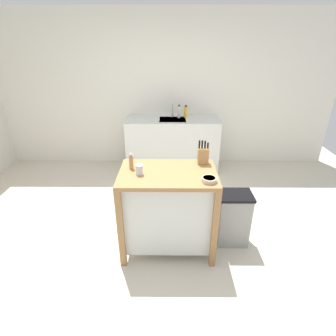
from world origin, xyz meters
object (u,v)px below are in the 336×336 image
pepper_grinder (131,162)px  sink_faucet (173,111)px  knife_block (203,155)px  bottle_hand_soap (179,112)px  trash_bin (233,218)px  drinking_cup (139,170)px  kitchen_island (168,207)px  bottle_spray_cleaner (186,112)px  bowl_stoneware_deep (209,179)px

pepper_grinder → sink_faucet: (0.44, 2.11, 0.01)m
knife_block → bottle_hand_soap: 1.93m
trash_bin → drinking_cup: bearing=-172.6°
trash_bin → kitchen_island: bearing=-173.5°
bottle_spray_cleaner → kitchen_island: bearing=-97.7°
drinking_cup → trash_bin: drinking_cup is taller
bowl_stoneware_deep → sink_faucet: size_ratio=0.64×
pepper_grinder → bottle_spray_cleaner: 2.16m
bowl_stoneware_deep → trash_bin: size_ratio=0.22×
pepper_grinder → sink_faucet: 2.15m
drinking_cup → bottle_spray_cleaner: (0.57, 2.19, 0.03)m
trash_bin → bottle_spray_cleaner: bearing=102.0°
drinking_cup → bottle_spray_cleaner: 2.26m
knife_block → pepper_grinder: (-0.74, -0.14, -0.01)m
drinking_cup → trash_bin: (1.00, 0.13, -0.66)m
knife_block → bottle_spray_cleaner: bearing=92.3°
kitchen_island → bottle_hand_soap: size_ratio=4.42×
bowl_stoneware_deep → kitchen_island: bearing=153.2°
sink_faucet → bottle_spray_cleaner: 0.23m
kitchen_island → drinking_cup: bearing=-170.1°
trash_bin → bottle_hand_soap: size_ratio=2.86×
drinking_cup → bottle_hand_soap: bottle_hand_soap is taller
knife_block → bottle_hand_soap: knife_block is taller
drinking_cup → bottle_hand_soap: (0.45, 2.18, 0.03)m
kitchen_island → sink_faucet: sink_faucet is taller
drinking_cup → sink_faucet: size_ratio=0.46×
knife_block → pepper_grinder: 0.75m
drinking_cup → bottle_spray_cleaner: bottle_spray_cleaner is taller
knife_block → sink_faucet: size_ratio=1.16×
drinking_cup → sink_faucet: sink_faucet is taller
bowl_stoneware_deep → drinking_cup: size_ratio=1.39×
drinking_cup → bottle_hand_soap: bearing=78.3°
kitchen_island → pepper_grinder: bearing=167.7°
knife_block → drinking_cup: 0.70m
knife_block → kitchen_island: bearing=-149.4°
drinking_cup → sink_faucet: (0.34, 2.23, 0.04)m
trash_bin → sink_faucet: size_ratio=2.86×
pepper_grinder → bottle_hand_soap: 2.12m
knife_block → trash_bin: (0.36, -0.13, -0.70)m
trash_bin → bottle_spray_cleaner: (-0.44, 2.06, 0.69)m
pepper_grinder → bowl_stoneware_deep: bearing=-20.0°
sink_faucet → kitchen_island: bearing=-91.7°
bowl_stoneware_deep → knife_block: bearing=92.0°
bottle_spray_cleaner → drinking_cup: bearing=-104.5°
bottle_spray_cleaner → bottle_hand_soap: bearing=-176.6°
knife_block → bottle_spray_cleaner: 1.93m
bowl_stoneware_deep → bottle_spray_cleaner: bottle_spray_cleaner is taller
knife_block → bottle_hand_soap: bearing=95.7°
knife_block → trash_bin: bearing=-20.5°
bowl_stoneware_deep → bottle_hand_soap: 2.34m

